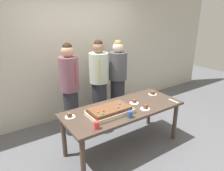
% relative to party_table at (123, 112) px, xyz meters
% --- Properties ---
extents(ground_plane, '(12.00, 12.00, 0.00)m').
position_rel_party_table_xyz_m(ground_plane, '(0.00, 0.00, -0.64)').
color(ground_plane, '#5B5B60').
extents(interior_back_panel, '(8.00, 0.12, 3.00)m').
position_rel_party_table_xyz_m(interior_back_panel, '(0.00, 1.60, 0.86)').
color(interior_back_panel, beige).
rests_on(interior_back_panel, ground_plane).
extents(party_table, '(1.95, 0.80, 0.73)m').
position_rel_party_table_xyz_m(party_table, '(0.00, 0.00, 0.00)').
color(party_table, '#47382D').
rests_on(party_table, ground_plane).
extents(sheet_cake, '(0.67, 0.39, 0.12)m').
position_rel_party_table_xyz_m(sheet_cake, '(-0.29, -0.05, 0.13)').
color(sheet_cake, beige).
rests_on(sheet_cake, party_table).
extents(plated_slice_near_left, '(0.15, 0.15, 0.06)m').
position_rel_party_table_xyz_m(plated_slice_near_left, '(0.77, 0.13, 0.11)').
color(plated_slice_near_left, white).
rests_on(plated_slice_near_left, party_table).
extents(plated_slice_near_right, '(0.15, 0.15, 0.07)m').
position_rel_party_table_xyz_m(plated_slice_near_right, '(0.25, -0.23, 0.11)').
color(plated_slice_near_right, white).
rests_on(plated_slice_near_right, party_table).
extents(plated_slice_far_left, '(0.15, 0.15, 0.07)m').
position_rel_party_table_xyz_m(plated_slice_far_left, '(-0.83, 0.18, 0.11)').
color(plated_slice_far_left, white).
rests_on(plated_slice_far_left, party_table).
extents(plated_slice_far_right, '(0.15, 0.15, 0.06)m').
position_rel_party_table_xyz_m(plated_slice_far_right, '(0.25, 0.03, 0.10)').
color(plated_slice_far_right, white).
rests_on(plated_slice_far_right, party_table).
extents(drink_cup_nearest, '(0.07, 0.07, 0.10)m').
position_rel_party_table_xyz_m(drink_cup_nearest, '(-0.12, -0.31, 0.13)').
color(drink_cup_nearest, '#2D5199').
rests_on(drink_cup_nearest, party_table).
extents(drink_cup_middle, '(0.07, 0.07, 0.10)m').
position_rel_party_table_xyz_m(drink_cup_middle, '(-0.67, -0.30, 0.13)').
color(drink_cup_middle, red).
rests_on(drink_cup_middle, party_table).
extents(cake_server_utensil, '(0.03, 0.20, 0.01)m').
position_rel_party_table_xyz_m(cake_server_utensil, '(0.85, -0.28, 0.09)').
color(cake_server_utensil, silver).
rests_on(cake_server_utensil, party_table).
extents(person_serving_front, '(0.33, 0.33, 1.68)m').
position_rel_party_table_xyz_m(person_serving_front, '(-0.51, 0.88, 0.24)').
color(person_serving_front, '#28282D').
rests_on(person_serving_front, ground_plane).
extents(person_green_shirt_behind, '(0.37, 0.37, 1.68)m').
position_rel_party_table_xyz_m(person_green_shirt_behind, '(0.13, 0.96, 0.22)').
color(person_green_shirt_behind, '#28282D').
rests_on(person_green_shirt_behind, ground_plane).
extents(person_striped_tie_right, '(0.37, 0.37, 1.64)m').
position_rel_party_table_xyz_m(person_striped_tie_right, '(0.57, 0.95, 0.20)').
color(person_striped_tie_right, '#28282D').
rests_on(person_striped_tie_right, ground_plane).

